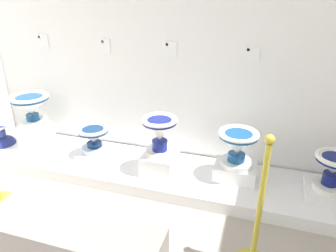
% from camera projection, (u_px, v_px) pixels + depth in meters
% --- Properties ---
extents(wall_back, '(4.54, 0.06, 3.03)m').
position_uv_depth(wall_back, '(172.00, 23.00, 3.04)').
color(wall_back, white).
rests_on(wall_back, ground_plane).
extents(display_platform, '(3.92, 0.76, 0.12)m').
position_uv_depth(display_platform, '(159.00, 173.00, 3.25)').
color(display_platform, white).
rests_on(display_platform, ground_plane).
extents(plinth_block_tall_cobalt, '(0.30, 0.29, 0.27)m').
position_uv_depth(plinth_block_tall_cobalt, '(36.00, 135.00, 3.64)').
color(plinth_block_tall_cobalt, white).
rests_on(plinth_block_tall_cobalt, display_platform).
extents(antique_toilet_tall_cobalt, '(0.42, 0.42, 0.36)m').
position_uv_depth(antique_toilet_tall_cobalt, '(31.00, 106.00, 3.49)').
color(antique_toilet_tall_cobalt, white).
rests_on(antique_toilet_tall_cobalt, plinth_block_tall_cobalt).
extents(plinth_block_pale_glazed, '(0.31, 0.35, 0.06)m').
position_uv_depth(plinth_block_pale_glazed, '(95.00, 153.00, 3.46)').
color(plinth_block_pale_glazed, white).
rests_on(plinth_block_pale_glazed, display_platform).
extents(antique_toilet_pale_glazed, '(0.34, 0.34, 0.28)m').
position_uv_depth(antique_toilet_pale_glazed, '(94.00, 136.00, 3.37)').
color(antique_toilet_pale_glazed, silver).
rests_on(antique_toilet_pale_glazed, plinth_block_pale_glazed).
extents(plinth_block_central_ornate, '(0.32, 0.35, 0.21)m').
position_uv_depth(plinth_block_central_ornate, '(160.00, 162.00, 3.12)').
color(plinth_block_central_ornate, white).
rests_on(plinth_block_central_ornate, display_platform).
extents(antique_toilet_central_ornate, '(0.35, 0.35, 0.38)m').
position_uv_depth(antique_toilet_central_ornate, '(160.00, 131.00, 2.98)').
color(antique_toilet_central_ornate, white).
rests_on(antique_toilet_central_ornate, plinth_block_central_ornate).
extents(plinth_block_rightmost, '(0.40, 0.30, 0.15)m').
position_uv_depth(plinth_block_rightmost, '(235.00, 171.00, 3.03)').
color(plinth_block_rightmost, white).
rests_on(plinth_block_rightmost, display_platform).
extents(antique_toilet_rightmost, '(0.38, 0.38, 0.35)m').
position_uv_depth(antique_toilet_rightmost, '(238.00, 144.00, 2.91)').
color(antique_toilet_rightmost, white).
rests_on(antique_toilet_rightmost, plinth_block_rightmost).
extents(plinth_block_squat_floral, '(0.38, 0.30, 0.09)m').
position_uv_depth(plinth_block_squat_floral, '(327.00, 193.00, 2.75)').
color(plinth_block_squat_floral, white).
rests_on(plinth_block_squat_floral, display_platform).
extents(antique_toilet_squat_floral, '(0.33, 0.33, 0.33)m').
position_uv_depth(antique_toilet_squat_floral, '(333.00, 167.00, 2.64)').
color(antique_toilet_squat_floral, white).
rests_on(antique_toilet_squat_floral, plinth_block_squat_floral).
extents(info_placard_first, '(0.14, 0.01, 0.16)m').
position_uv_depth(info_placard_first, '(43.00, 41.00, 3.52)').
color(info_placard_first, white).
extents(info_placard_second, '(0.10, 0.01, 0.15)m').
position_uv_depth(info_placard_second, '(106.00, 46.00, 3.30)').
color(info_placard_second, white).
extents(info_placard_third, '(0.13, 0.01, 0.16)m').
position_uv_depth(info_placard_third, '(171.00, 49.00, 3.10)').
color(info_placard_third, white).
extents(info_placard_fourth, '(0.13, 0.01, 0.13)m').
position_uv_depth(info_placard_fourth, '(252.00, 54.00, 2.89)').
color(info_placard_fourth, white).
extents(decorative_vase_spare, '(0.30, 0.30, 0.35)m').
position_uv_depth(decorative_vase_spare, '(2.00, 142.00, 3.72)').
color(decorative_vase_spare, white).
rests_on(decorative_vase_spare, ground_plane).
extents(stanchion_post_near_right, '(0.26, 0.26, 1.04)m').
position_uv_depth(stanchion_post_near_right, '(256.00, 232.00, 2.13)').
color(stanchion_post_near_right, gold).
rests_on(stanchion_post_near_right, ground_plane).
extents(museum_bench, '(1.25, 0.36, 0.40)m').
position_uv_depth(museum_bench, '(74.00, 249.00, 2.12)').
color(museum_bench, gray).
rests_on(museum_bench, ground_plane).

